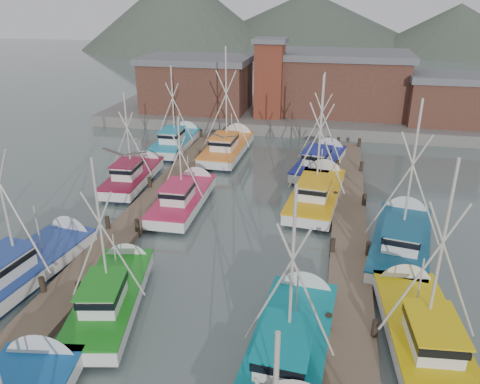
% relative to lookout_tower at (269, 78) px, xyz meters
% --- Properties ---
extents(ground, '(260.00, 260.00, 0.00)m').
position_rel_lookout_tower_xyz_m(ground, '(2.00, -33.00, -5.55)').
color(ground, '#50615E').
rests_on(ground, ground).
extents(dock_left, '(2.30, 46.00, 1.50)m').
position_rel_lookout_tower_xyz_m(dock_left, '(-5.00, -28.96, -5.34)').
color(dock_left, brown).
rests_on(dock_left, ground).
extents(dock_right, '(2.30, 46.00, 1.50)m').
position_rel_lookout_tower_xyz_m(dock_right, '(9.00, -28.96, -5.34)').
color(dock_right, brown).
rests_on(dock_right, ground).
extents(quay, '(44.00, 16.00, 1.20)m').
position_rel_lookout_tower_xyz_m(quay, '(2.00, 4.00, -4.95)').
color(quay, slate).
rests_on(quay, ground).
extents(shed_left, '(12.72, 8.48, 6.20)m').
position_rel_lookout_tower_xyz_m(shed_left, '(-9.00, 2.00, -1.21)').
color(shed_left, brown).
rests_on(shed_left, quay).
extents(shed_center, '(14.84, 9.54, 6.90)m').
position_rel_lookout_tower_xyz_m(shed_center, '(8.00, 4.00, -0.86)').
color(shed_center, brown).
rests_on(shed_center, quay).
extents(shed_right, '(8.48, 6.36, 5.20)m').
position_rel_lookout_tower_xyz_m(shed_right, '(19.00, 1.00, -1.71)').
color(shed_right, brown).
rests_on(shed_right, quay).
extents(lookout_tower, '(3.60, 3.60, 8.50)m').
position_rel_lookout_tower_xyz_m(lookout_tower, '(0.00, 0.00, 0.00)').
color(lookout_tower, maroon).
rests_on(lookout_tower, quay).
extents(distant_hills, '(175.00, 140.00, 42.00)m').
position_rel_lookout_tower_xyz_m(distant_hills, '(-10.76, 89.59, -5.55)').
color(distant_hills, '#4B5547').
rests_on(distant_hills, ground).
extents(boat_4, '(4.25, 8.90, 8.54)m').
position_rel_lookout_tower_xyz_m(boat_4, '(-2.29, -34.80, -4.87)').
color(boat_4, '#0F1B33').
rests_on(boat_4, ground).
extents(boat_5, '(3.69, 9.89, 8.94)m').
position_rel_lookout_tower_xyz_m(boat_5, '(6.53, -36.44, -4.87)').
color(boat_5, '#0F1B33').
rests_on(boat_5, ground).
extents(boat_6, '(4.20, 10.07, 10.25)m').
position_rel_lookout_tower_xyz_m(boat_6, '(-7.90, -33.34, -4.86)').
color(boat_6, '#0F1B33').
rests_on(boat_6, ground).
extents(boat_7, '(3.89, 9.52, 9.57)m').
position_rel_lookout_tower_xyz_m(boat_7, '(11.93, -34.45, -4.87)').
color(boat_7, '#0F1B33').
rests_on(boat_7, ground).
extents(boat_8, '(3.09, 9.03, 7.45)m').
position_rel_lookout_tower_xyz_m(boat_8, '(-2.54, -22.87, -4.88)').
color(boat_8, '#0F1B33').
rests_on(boat_8, ground).
extents(boat_9, '(4.12, 10.35, 10.20)m').
position_rel_lookout_tower_xyz_m(boat_9, '(6.70, -19.96, -4.87)').
color(boat_9, '#0F1B33').
rests_on(boat_9, ground).
extents(boat_10, '(3.37, 8.69, 8.13)m').
position_rel_lookout_tower_xyz_m(boat_10, '(-7.87, -19.51, -4.87)').
color(boat_10, '#0F1B33').
rests_on(boat_10, ground).
extents(boat_11, '(4.60, 10.11, 10.07)m').
position_rel_lookout_tower_xyz_m(boat_11, '(12.01, -26.10, -4.86)').
color(boat_11, '#0F1B33').
rests_on(boat_11, ground).
extents(boat_12, '(4.39, 10.30, 10.92)m').
position_rel_lookout_tower_xyz_m(boat_12, '(-2.20, -10.56, -4.86)').
color(boat_12, '#0F1B33').
rests_on(boat_12, ground).
extents(boat_13, '(4.57, 9.79, 9.23)m').
position_rel_lookout_tower_xyz_m(boat_13, '(6.59, -13.05, -4.87)').
color(boat_13, '#0F1B33').
rests_on(boat_13, ground).
extents(boat_14, '(3.68, 9.24, 8.87)m').
position_rel_lookout_tower_xyz_m(boat_14, '(-7.65, -9.72, -4.87)').
color(boat_14, '#0F1B33').
rests_on(boat_14, ground).
extents(gull_near, '(1.55, 0.63, 0.24)m').
position_rel_lookout_tower_xyz_m(gull_near, '(1.10, -38.96, 3.84)').
color(gull_near, gray).
rests_on(gull_near, ground).
extents(gull_far, '(1.55, 0.65, 0.24)m').
position_rel_lookout_tower_xyz_m(gull_far, '(1.73, -28.03, 1.34)').
color(gull_far, gray).
rests_on(gull_far, ground).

